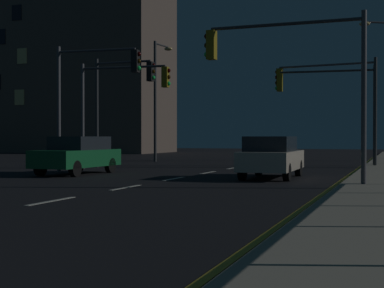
# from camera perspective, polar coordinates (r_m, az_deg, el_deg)

# --- Properties ---
(ground_plane) EXTENTS (112.00, 112.00, 0.00)m
(ground_plane) POSITION_cam_1_polar(r_m,az_deg,el_deg) (22.06, -1.30, -3.34)
(ground_plane) COLOR black
(ground_plane) RESTS_ON ground
(sidewalk_right) EXTENTS (2.41, 77.00, 0.14)m
(sidewalk_right) POSITION_cam_1_polar(r_m,az_deg,el_deg) (20.59, 18.26, -3.46)
(sidewalk_right) COLOR #9E937F
(sidewalk_right) RESTS_ON ground
(lane_markings_center) EXTENTS (0.14, 50.00, 0.01)m
(lane_markings_center) POSITION_cam_1_polar(r_m,az_deg,el_deg) (25.35, 1.55, -2.80)
(lane_markings_center) COLOR silver
(lane_markings_center) RESTS_ON ground
(lane_edge_line) EXTENTS (0.14, 53.00, 0.01)m
(lane_edge_line) POSITION_cam_1_polar(r_m,az_deg,el_deg) (25.65, 15.31, -2.79)
(lane_edge_line) COLOR gold
(lane_edge_line) RESTS_ON ground
(car) EXTENTS (1.92, 4.44, 1.57)m
(car) POSITION_cam_1_polar(r_m,az_deg,el_deg) (22.13, 7.76, -1.20)
(car) COLOR beige
(car) RESTS_ON ground
(car_oncoming) EXTENTS (1.90, 4.43, 1.57)m
(car_oncoming) POSITION_cam_1_polar(r_m,az_deg,el_deg) (24.77, -11.10, -1.01)
(car_oncoming) COLOR #14592D
(car_oncoming) RESTS_ON ground
(traffic_light_overhead_east) EXTENTS (5.28, 0.91, 5.39)m
(traffic_light_overhead_east) POSITION_cam_1_polar(r_m,az_deg,el_deg) (31.06, 13.23, 5.20)
(traffic_light_overhead_east) COLOR #2D3033
(traffic_light_overhead_east) RESTS_ON sidewalk_right
(traffic_light_far_right) EXTENTS (4.59, 0.49, 5.11)m
(traffic_light_far_right) POSITION_cam_1_polar(r_m,az_deg,el_deg) (28.09, -6.94, 4.95)
(traffic_light_far_right) COLOR #4C4C51
(traffic_light_far_right) RESTS_ON ground
(traffic_light_far_center) EXTENTS (5.13, 0.62, 5.07)m
(traffic_light_far_center) POSITION_cam_1_polar(r_m,az_deg,el_deg) (31.14, 13.17, 4.78)
(traffic_light_far_center) COLOR #38383D
(traffic_light_far_center) RESTS_ON sidewalk_right
(traffic_light_near_right) EXTENTS (3.38, 0.40, 5.53)m
(traffic_light_near_right) POSITION_cam_1_polar(r_m,az_deg,el_deg) (29.50, -6.95, 5.17)
(traffic_light_near_right) COLOR #2D3033
(traffic_light_near_right) RESTS_ON ground
(traffic_light_mid_left) EXTENTS (5.17, 0.35, 5.21)m
(traffic_light_mid_left) POSITION_cam_1_polar(r_m,az_deg,el_deg) (18.74, 9.40, 7.83)
(traffic_light_mid_left) COLOR #4C4C51
(traffic_light_mid_left) RESTS_ON sidewalk_right
(traffic_light_far_left) EXTENTS (3.96, 0.50, 5.56)m
(traffic_light_far_left) POSITION_cam_1_polar(r_m,az_deg,el_deg) (25.89, -9.64, 5.91)
(traffic_light_far_left) COLOR #4C4C51
(traffic_light_far_left) RESTS_ON ground
(street_lamp_median) EXTENTS (0.56, 2.09, 7.62)m
(street_lamp_median) POSITION_cam_1_polar(r_m,az_deg,el_deg) (37.37, -3.37, 5.32)
(street_lamp_median) COLOR #2D3033
(street_lamp_median) RESTS_ON ground
(building_distant) EXTENTS (17.70, 8.90, 30.07)m
(building_distant) POSITION_cam_1_polar(r_m,az_deg,el_deg) (62.45, -10.81, 13.14)
(building_distant) COLOR brown
(building_distant) RESTS_ON ground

